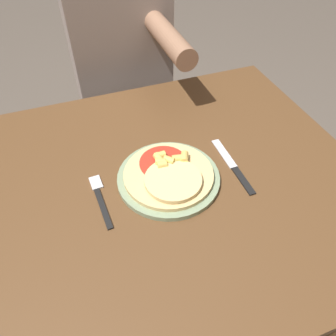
% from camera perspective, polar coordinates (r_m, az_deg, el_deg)
% --- Properties ---
extents(ground_plane, '(8.00, 8.00, 0.00)m').
position_cam_1_polar(ground_plane, '(1.47, -0.34, -21.38)').
color(ground_plane, brown).
extents(dining_table, '(1.06, 0.90, 0.72)m').
position_cam_1_polar(dining_table, '(0.94, -0.50, -6.64)').
color(dining_table, brown).
rests_on(dining_table, ground_plane).
extents(plate, '(0.27, 0.27, 0.01)m').
position_cam_1_polar(plate, '(0.86, 0.00, -1.54)').
color(plate, gray).
rests_on(plate, dining_table).
extents(pizza, '(0.23, 0.23, 0.04)m').
position_cam_1_polar(pizza, '(0.84, 0.15, -0.87)').
color(pizza, '#DBBC7A').
rests_on(pizza, plate).
extents(fork, '(0.03, 0.18, 0.00)m').
position_cam_1_polar(fork, '(0.83, -11.75, -5.01)').
color(fork, black).
rests_on(fork, dining_table).
extents(knife, '(0.02, 0.22, 0.00)m').
position_cam_1_polar(knife, '(0.91, 11.28, 0.30)').
color(knife, black).
rests_on(knife, dining_table).
extents(person_diner, '(0.37, 0.52, 1.21)m').
position_cam_1_polar(person_diner, '(1.39, -8.00, 17.46)').
color(person_diner, '#2D2D38').
rests_on(person_diner, ground_plane).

